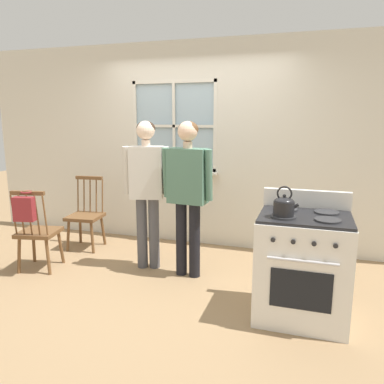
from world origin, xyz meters
name	(u,v)px	position (x,y,z in m)	size (l,w,h in m)	color
ground_plane	(158,283)	(0.00, 0.00, 0.00)	(16.00, 16.00, 0.00)	#937551
wall_back	(198,147)	(0.02, 1.40, 1.33)	(6.40, 0.16, 2.70)	silver
chair_by_window	(38,233)	(-1.45, -0.05, 0.43)	(0.49, 0.48, 0.95)	brown
chair_near_wall	(86,216)	(-1.35, 0.75, 0.43)	(0.46, 0.44, 0.95)	brown
person_elderly_left	(147,181)	(-0.28, 0.38, 1.02)	(0.53, 0.29, 1.69)	#4C4C51
person_teen_center	(188,184)	(0.23, 0.30, 1.03)	(0.57, 0.24, 1.69)	black
stove	(302,266)	(1.45, -0.23, 0.47)	(0.76, 0.68, 1.08)	white
kettle	(284,206)	(1.28, -0.36, 1.02)	(0.21, 0.17, 0.25)	black
potted_plant	(168,164)	(-0.38, 1.31, 1.10)	(0.12, 0.12, 0.26)	#42474C
handbag	(24,208)	(-1.41, -0.28, 0.78)	(0.23, 0.22, 0.31)	maroon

